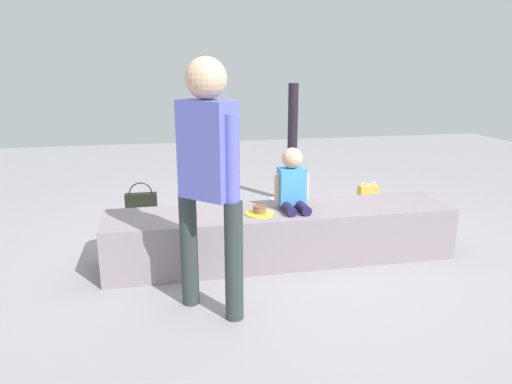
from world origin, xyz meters
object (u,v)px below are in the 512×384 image
(cake_plate, at_px, (260,212))
(cake_box_white, at_px, (290,206))
(water_bottle_far_side, at_px, (235,218))
(adult_standing, at_px, (208,166))
(gift_bag, at_px, (368,199))
(handbag_black_leather, at_px, (141,204))
(child_seated, at_px, (292,182))
(water_bottle_near_gift, at_px, (386,215))

(cake_plate, bearing_deg, cake_box_white, 64.73)
(cake_plate, xyz_separation_m, water_bottle_far_side, (-0.06, 0.88, -0.33))
(adult_standing, distance_m, gift_bag, 2.61)
(water_bottle_far_side, distance_m, handbag_black_leather, 1.03)
(cake_plate, height_order, gift_bag, cake_plate)
(child_seated, xyz_separation_m, water_bottle_near_gift, (1.12, 0.59, -0.53))
(water_bottle_far_side, relative_size, handbag_black_leather, 0.62)
(adult_standing, relative_size, cake_plate, 6.95)
(adult_standing, bearing_deg, cake_plate, 54.93)
(child_seated, distance_m, water_bottle_near_gift, 1.37)
(child_seated, xyz_separation_m, cake_box_white, (0.31, 1.15, -0.55))
(cake_plate, relative_size, water_bottle_near_gift, 1.06)
(gift_bag, relative_size, handbag_black_leather, 0.93)
(water_bottle_near_gift, bearing_deg, adult_standing, -144.48)
(child_seated, distance_m, gift_bag, 1.55)
(water_bottle_far_side, bearing_deg, cake_plate, -86.39)
(cake_plate, xyz_separation_m, handbag_black_leather, (-0.94, 1.42, -0.30))
(child_seated, height_order, cake_box_white, child_seated)
(child_seated, height_order, cake_plate, child_seated)
(water_bottle_far_side, height_order, handbag_black_leather, handbag_black_leather)
(cake_box_white, bearing_deg, water_bottle_far_side, -150.54)
(child_seated, distance_m, handbag_black_leather, 1.87)
(cake_plate, height_order, water_bottle_far_side, cake_plate)
(adult_standing, distance_m, handbag_black_leather, 2.26)
(water_bottle_near_gift, bearing_deg, cake_box_white, 145.48)
(child_seated, bearing_deg, adult_standing, -135.00)
(cake_plate, distance_m, water_bottle_near_gift, 1.59)
(adult_standing, bearing_deg, water_bottle_near_gift, 35.52)
(cake_plate, bearing_deg, water_bottle_far_side, 93.61)
(adult_standing, xyz_separation_m, handbag_black_leather, (-0.49, 2.05, -0.81))
(adult_standing, bearing_deg, water_bottle_far_side, 75.60)
(gift_bag, height_order, water_bottle_far_side, gift_bag)
(cake_plate, distance_m, handbag_black_leather, 1.73)
(gift_bag, bearing_deg, water_bottle_near_gift, -87.22)
(cake_box_white, bearing_deg, adult_standing, -118.79)
(water_bottle_near_gift, bearing_deg, cake_plate, -153.96)
(cake_plate, distance_m, water_bottle_far_side, 0.94)
(adult_standing, relative_size, gift_bag, 4.65)
(cake_plate, relative_size, handbag_black_leather, 0.62)
(cake_plate, relative_size, gift_bag, 0.67)
(child_seated, height_order, gift_bag, child_seated)
(gift_bag, bearing_deg, cake_plate, -142.36)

